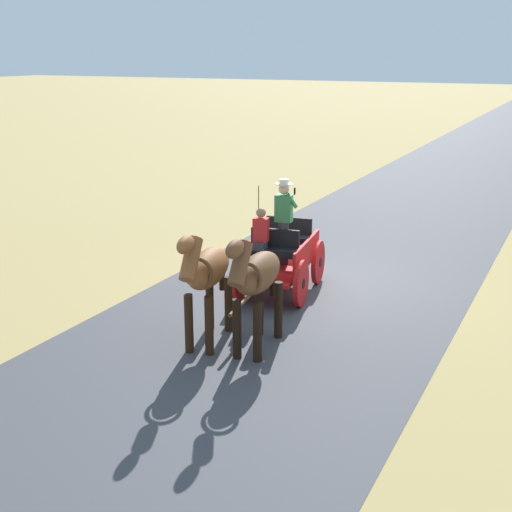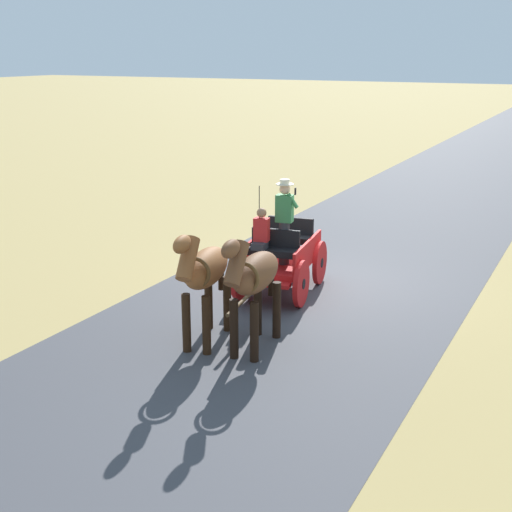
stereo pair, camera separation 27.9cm
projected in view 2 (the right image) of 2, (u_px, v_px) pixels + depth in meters
ground_plane at (324, 282)px, 15.68m from camera, size 200.00×200.00×0.00m
road_surface at (324, 282)px, 15.67m from camera, size 6.52×160.00×0.01m
horse_drawn_carriage at (281, 256)px, 14.79m from camera, size 1.74×4.51×2.50m
horse_near_side at (254, 277)px, 11.76m from camera, size 0.71×2.14×2.21m
horse_off_side at (204, 272)px, 12.04m from camera, size 0.83×2.15×2.21m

